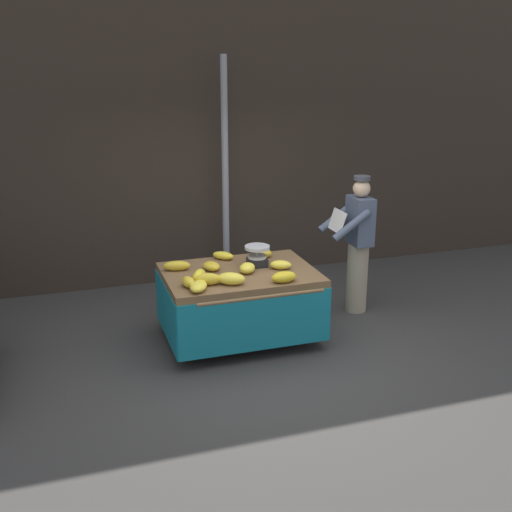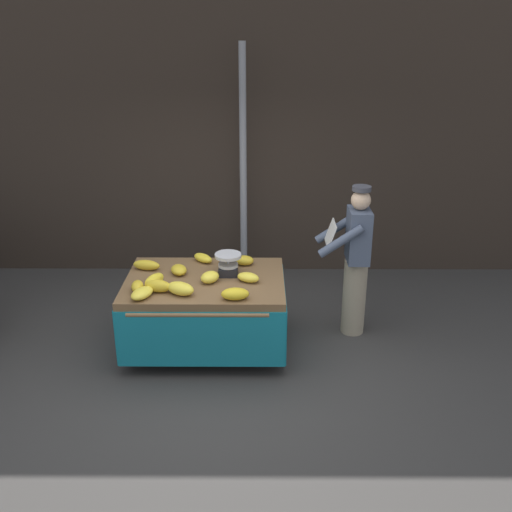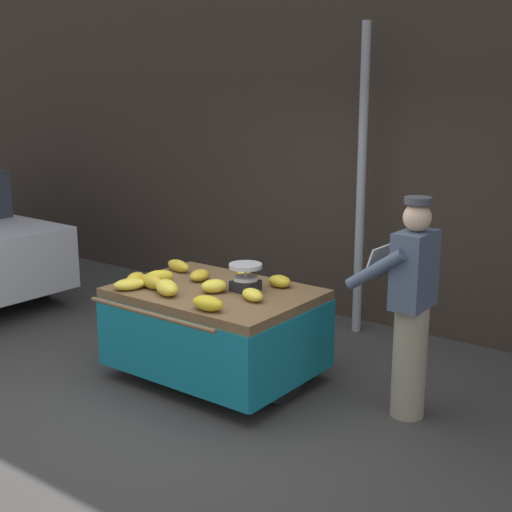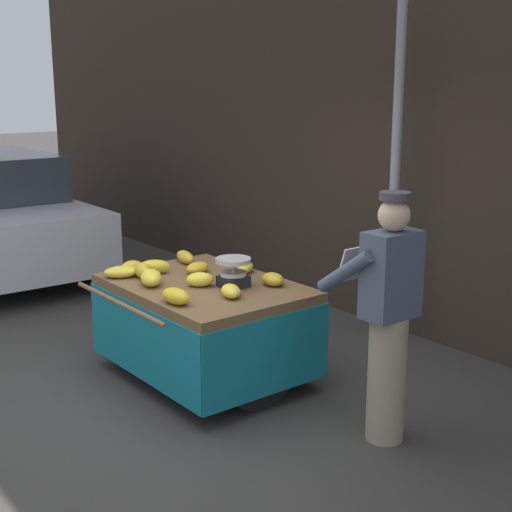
# 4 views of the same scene
# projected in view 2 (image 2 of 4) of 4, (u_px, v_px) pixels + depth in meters

# --- Properties ---
(ground_plane) EXTENTS (60.00, 60.00, 0.00)m
(ground_plane) POSITION_uv_depth(u_px,v_px,m) (221.00, 376.00, 5.77)
(ground_plane) COLOR #383533
(back_wall) EXTENTS (16.00, 0.24, 4.10)m
(back_wall) POSITION_uv_depth(u_px,v_px,m) (231.00, 124.00, 7.66)
(back_wall) COLOR #332821
(back_wall) RESTS_ON ground
(street_pole) EXTENTS (0.09, 0.09, 3.10)m
(street_pole) POSITION_uv_depth(u_px,v_px,m) (243.00, 169.00, 7.43)
(street_pole) COLOR gray
(street_pole) RESTS_ON ground
(banana_cart) EXTENTS (1.67, 1.39, 0.82)m
(banana_cart) POSITION_uv_depth(u_px,v_px,m) (205.00, 297.00, 6.07)
(banana_cart) COLOR brown
(banana_cart) RESTS_ON ground
(weighing_scale) EXTENTS (0.28, 0.28, 0.24)m
(weighing_scale) POSITION_uv_depth(u_px,v_px,m) (228.00, 264.00, 6.06)
(weighing_scale) COLOR black
(weighing_scale) RESTS_ON banana_cart
(banana_bunch_0) EXTENTS (0.23, 0.18, 0.10)m
(banana_bunch_0) POSITION_uv_depth(u_px,v_px,m) (244.00, 260.00, 6.33)
(banana_bunch_0) COLOR gold
(banana_bunch_0) RESTS_ON banana_cart
(banana_bunch_1) EXTENTS (0.27, 0.22, 0.10)m
(banana_bunch_1) POSITION_uv_depth(u_px,v_px,m) (248.00, 277.00, 5.91)
(banana_bunch_1) COLOR yellow
(banana_bunch_1) RESTS_ON banana_cart
(banana_bunch_2) EXTENTS (0.31, 0.17, 0.11)m
(banana_bunch_2) POSITION_uv_depth(u_px,v_px,m) (147.00, 265.00, 6.20)
(banana_bunch_2) COLOR gold
(banana_bunch_2) RESTS_ON banana_cart
(banana_bunch_3) EXTENTS (0.29, 0.18, 0.13)m
(banana_bunch_3) POSITION_uv_depth(u_px,v_px,m) (158.00, 286.00, 5.68)
(banana_bunch_3) COLOR gold
(banana_bunch_3) RESTS_ON banana_cart
(banana_bunch_4) EXTENTS (0.15, 0.22, 0.11)m
(banana_bunch_4) POSITION_uv_depth(u_px,v_px,m) (137.00, 287.00, 5.69)
(banana_bunch_4) COLOR gold
(banana_bunch_4) RESTS_ON banana_cart
(banana_bunch_5) EXTENTS (0.26, 0.27, 0.11)m
(banana_bunch_5) POSITION_uv_depth(u_px,v_px,m) (210.00, 277.00, 5.90)
(banana_bunch_5) COLOR yellow
(banana_bunch_5) RESTS_ON banana_cart
(banana_bunch_6) EXTENTS (0.23, 0.27, 0.10)m
(banana_bunch_6) POSITION_uv_depth(u_px,v_px,m) (179.00, 270.00, 6.10)
(banana_bunch_6) COLOR gold
(banana_bunch_6) RESTS_ON banana_cart
(banana_bunch_7) EXTENTS (0.27, 0.32, 0.10)m
(banana_bunch_7) POSITION_uv_depth(u_px,v_px,m) (142.00, 293.00, 5.57)
(banana_bunch_7) COLOR yellow
(banana_bunch_7) RESTS_ON banana_cart
(banana_bunch_8) EXTENTS (0.23, 0.29, 0.12)m
(banana_bunch_8) POSITION_uv_depth(u_px,v_px,m) (154.00, 280.00, 5.81)
(banana_bunch_8) COLOR yellow
(banana_bunch_8) RESTS_ON banana_cart
(banana_bunch_9) EXTENTS (0.28, 0.28, 0.09)m
(banana_bunch_9) POSITION_uv_depth(u_px,v_px,m) (203.00, 258.00, 6.41)
(banana_bunch_9) COLOR yellow
(banana_bunch_9) RESTS_ON banana_cart
(banana_bunch_10) EXTENTS (0.28, 0.17, 0.12)m
(banana_bunch_10) POSITION_uv_depth(u_px,v_px,m) (235.00, 294.00, 5.53)
(banana_bunch_10) COLOR gold
(banana_bunch_10) RESTS_ON banana_cart
(banana_bunch_11) EXTENTS (0.34, 0.28, 0.13)m
(banana_bunch_11) POSITION_uv_depth(u_px,v_px,m) (180.00, 289.00, 5.63)
(banana_bunch_11) COLOR yellow
(banana_bunch_11) RESTS_ON banana_cart
(vendor_person) EXTENTS (0.58, 0.52, 1.71)m
(vendor_person) POSITION_uv_depth(u_px,v_px,m) (355.00, 261.00, 6.31)
(vendor_person) COLOR gray
(vendor_person) RESTS_ON ground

